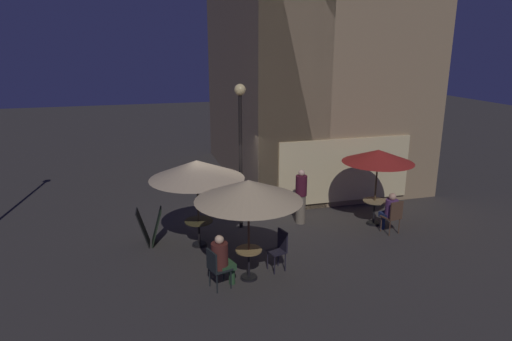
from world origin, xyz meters
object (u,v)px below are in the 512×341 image
at_px(menu_sandwich_board, 150,227).
at_px(patio_umbrella_0, 248,191).
at_px(patron_seated_1, 390,210).
at_px(cafe_chair_0, 216,266).
at_px(patio_umbrella_2, 197,170).
at_px(patron_seated_0, 222,258).
at_px(patio_umbrella_1, 378,156).
at_px(cafe_chair_2, 394,214).
at_px(patron_standing_2, 301,197).
at_px(cafe_table_2, 199,227).
at_px(street_lamp_near_corner, 240,131).
at_px(cafe_table_1, 374,207).
at_px(cafe_chair_1, 280,246).
at_px(cafe_table_0, 249,259).

bearing_deg(menu_sandwich_board, patio_umbrella_0, -46.11).
relative_size(patio_umbrella_0, patron_seated_1, 2.02).
bearing_deg(cafe_chair_0, patio_umbrella_2, 73.24).
xyz_separation_m(patio_umbrella_0, patron_seated_0, (-0.67, -0.21, -1.42)).
relative_size(patio_umbrella_1, cafe_chair_2, 2.31).
bearing_deg(patio_umbrella_0, patron_standing_2, 50.19).
height_order(cafe_table_2, patron_standing_2, patron_standing_2).
height_order(street_lamp_near_corner, patron_seated_0, street_lamp_near_corner).
height_order(patron_seated_0, patron_standing_2, patron_standing_2).
relative_size(cafe_chair_2, patron_seated_1, 0.83).
xyz_separation_m(cafe_table_1, cafe_chair_1, (-3.61, -1.91, 0.06)).
bearing_deg(cafe_chair_1, cafe_table_1, -167.32).
height_order(street_lamp_near_corner, patio_umbrella_1, street_lamp_near_corner).
bearing_deg(cafe_chair_0, patio_umbrella_0, 0.00).
height_order(menu_sandwich_board, patio_umbrella_2, patio_umbrella_2).
xyz_separation_m(cafe_table_0, cafe_chair_1, (0.82, 0.22, 0.12)).
height_order(cafe_table_0, cafe_chair_0, cafe_chair_0).
bearing_deg(patio_umbrella_2, cafe_table_0, -67.97).
xyz_separation_m(patio_umbrella_2, patron_seated_0, (0.17, -2.28, -1.40)).
bearing_deg(patron_seated_0, patron_seated_1, 0.65).
distance_m(patio_umbrella_2, cafe_chair_2, 5.67).
bearing_deg(patron_seated_0, street_lamp_near_corner, 51.61).
bearing_deg(patio_umbrella_0, street_lamp_near_corner, 79.69).
relative_size(patio_umbrella_0, cafe_chair_2, 2.42).
bearing_deg(cafe_table_1, cafe_chair_2, -78.72).
bearing_deg(patio_umbrella_1, cafe_table_0, -154.21).
height_order(cafe_table_2, cafe_chair_2, cafe_chair_2).
height_order(cafe_chair_1, patron_seated_0, patron_seated_0).
relative_size(street_lamp_near_corner, patron_seated_0, 3.33).
bearing_deg(cafe_chair_2, street_lamp_near_corner, 57.08).
height_order(patio_umbrella_1, cafe_chair_0, patio_umbrella_1).
bearing_deg(cafe_chair_2, patio_umbrella_2, 71.21).
distance_m(cafe_table_1, cafe_table_2, 5.26).
distance_m(cafe_chair_1, patron_seated_0, 1.55).
bearing_deg(patron_standing_2, patio_umbrella_0, -135.27).
relative_size(cafe_chair_0, patron_seated_0, 0.74).
xyz_separation_m(cafe_table_0, cafe_table_1, (4.42, 2.14, 0.05)).
bearing_deg(street_lamp_near_corner, cafe_chair_0, -112.69).
height_order(street_lamp_near_corner, patio_umbrella_2, street_lamp_near_corner).
xyz_separation_m(patio_umbrella_1, cafe_chair_2, (0.16, -0.79, -1.51)).
distance_m(patio_umbrella_2, patron_seated_1, 5.60).
distance_m(street_lamp_near_corner, cafe_table_2, 2.88).
relative_size(cafe_table_0, cafe_chair_2, 0.73).
bearing_deg(patio_umbrella_1, patio_umbrella_0, -154.21).
distance_m(cafe_table_2, patio_umbrella_2, 1.59).
relative_size(patio_umbrella_2, patron_standing_2, 1.48).
bearing_deg(patio_umbrella_1, cafe_chair_0, -155.41).
height_order(patio_umbrella_2, cafe_chair_1, patio_umbrella_2).
xyz_separation_m(patio_umbrella_0, patron_standing_2, (2.34, 2.81, -1.29)).
xyz_separation_m(patio_umbrella_0, patio_umbrella_2, (-0.84, 2.06, -0.02)).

